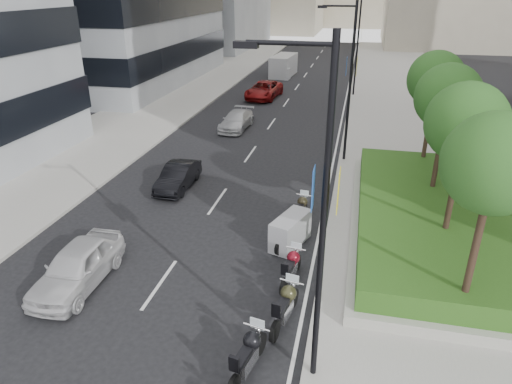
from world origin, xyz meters
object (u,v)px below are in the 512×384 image
(car_b, at_px, (178,177))
(car_c, at_px, (236,120))
(motorcycle_6, at_px, (301,209))
(delivery_van, at_px, (283,67))
(lamp_post_0, at_px, (317,210))
(lamp_post_1, at_px, (348,76))
(motorcycle_2, at_px, (248,355))
(lamp_post_2, at_px, (356,40))
(car_a, at_px, (77,266))
(motorcycle_3, at_px, (285,305))
(car_d, at_px, (264,90))
(motorcycle_4, at_px, (291,267))
(motorcycle_5, at_px, (290,231))

(car_b, height_order, car_c, car_c)
(motorcycle_6, xyz_separation_m, delivery_van, (-6.73, 34.85, 0.50))
(lamp_post_0, xyz_separation_m, car_b, (-8.11, 11.10, -4.43))
(lamp_post_1, height_order, motorcycle_2, lamp_post_1)
(lamp_post_1, relative_size, lamp_post_2, 1.00)
(lamp_post_1, xyz_separation_m, motorcycle_2, (-1.59, -17.26, -4.43))
(motorcycle_6, relative_size, car_b, 0.56)
(motorcycle_6, bearing_deg, car_b, 78.49)
(lamp_post_0, distance_m, motorcycle_2, 4.72)
(lamp_post_1, height_order, car_a, lamp_post_1)
(motorcycle_3, relative_size, delivery_van, 0.42)
(car_d, relative_size, delivery_van, 0.97)
(motorcycle_2, xyz_separation_m, car_b, (-6.52, 11.36, 0.00))
(motorcycle_4, height_order, delivery_van, delivery_van)
(motorcycle_2, distance_m, motorcycle_4, 4.51)
(car_a, distance_m, car_d, 29.89)
(motorcycle_2, relative_size, motorcycle_5, 1.02)
(lamp_post_1, xyz_separation_m, motorcycle_4, (-1.10, -12.78, -4.48))
(lamp_post_1, distance_m, car_b, 10.97)
(lamp_post_2, xyz_separation_m, car_c, (-7.91, -12.91, -4.43))
(delivery_van, bearing_deg, car_a, -85.90)
(motorcycle_2, bearing_deg, car_a, 80.51)
(lamp_post_0, xyz_separation_m, car_a, (-8.41, 2.38, -4.32))
(motorcycle_2, xyz_separation_m, motorcycle_5, (0.07, 6.95, 0.01))
(lamp_post_1, bearing_deg, motorcycle_6, -99.60)
(motorcycle_6, bearing_deg, motorcycle_5, -176.98)
(lamp_post_2, bearing_deg, motorcycle_4, -92.05)
(lamp_post_2, distance_m, motorcycle_5, 28.70)
(lamp_post_0, height_order, delivery_van, lamp_post_0)
(motorcycle_2, xyz_separation_m, car_d, (-6.38, 32.53, 0.13))
(motorcycle_2, distance_m, car_c, 23.23)
(motorcycle_2, bearing_deg, car_b, 41.54)
(lamp_post_1, relative_size, car_b, 2.34)
(delivery_van, bearing_deg, lamp_post_1, -68.60)
(car_a, distance_m, delivery_van, 41.34)
(car_a, bearing_deg, motorcycle_6, 41.98)
(motorcycle_5, bearing_deg, lamp_post_2, 16.25)
(motorcycle_3, xyz_separation_m, car_b, (-7.16, 9.08, -0.00))
(lamp_post_0, height_order, car_d, lamp_post_0)
(lamp_post_1, height_order, motorcycle_4, lamp_post_1)
(lamp_post_2, distance_m, delivery_van, 12.55)
(motorcycle_3, relative_size, car_d, 0.43)
(car_c, bearing_deg, car_d, 93.03)
(lamp_post_2, height_order, motorcycle_2, lamp_post_2)
(motorcycle_2, relative_size, car_c, 0.54)
(motorcycle_2, height_order, motorcycle_4, motorcycle_2)
(motorcycle_2, height_order, car_a, car_a)
(motorcycle_2, relative_size, car_a, 0.54)
(lamp_post_1, relative_size, car_c, 2.05)
(motorcycle_3, bearing_deg, lamp_post_1, 6.92)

